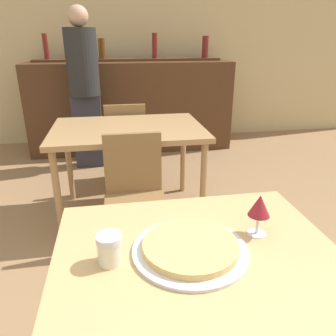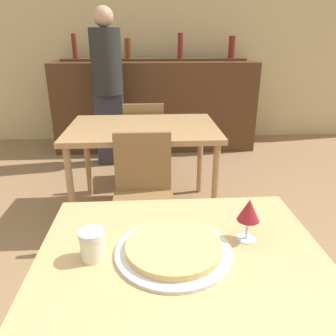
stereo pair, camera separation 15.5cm
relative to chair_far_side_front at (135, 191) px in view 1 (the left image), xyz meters
The scene contains 11 objects.
wall_back 3.06m from the chair_far_side_front, 87.16° to the left, with size 8.00×0.05×2.80m.
dining_table_near 1.08m from the chair_far_side_front, 82.23° to the right, with size 0.97×0.84×0.74m.
dining_table_far 0.62m from the chair_far_side_front, 90.00° to the left, with size 1.18×0.84×0.77m.
bar_counter 2.42m from the chair_far_side_front, 86.57° to the left, with size 2.60×0.56×1.14m.
bar_back_shelf 2.65m from the chair_far_side_front, 86.02° to the left, with size 2.39×0.24×0.34m.
chair_far_side_front is the anchor object (origin of this frame).
chair_far_side_back 1.18m from the chair_far_side_front, 90.00° to the left, with size 0.40×0.40×0.85m.
pizza_tray 1.08m from the chair_far_side_front, 83.51° to the right, with size 0.40×0.40×0.04m.
cheese_shaker 1.10m from the chair_far_side_front, 98.11° to the right, with size 0.08×0.08×0.10m.
person_standing 1.93m from the chair_far_side_front, 102.27° to the left, with size 0.34×0.34×1.73m.
wine_glass 1.11m from the chair_far_side_front, 68.33° to the right, with size 0.08×0.08×0.16m.
Camera 1 is at (-0.26, -0.87, 1.42)m, focal length 35.00 mm.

